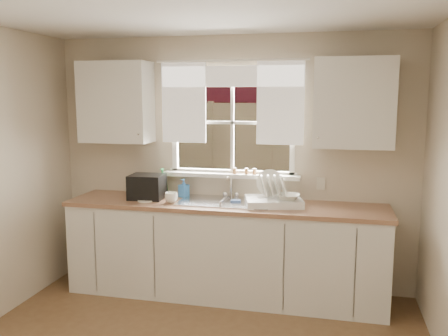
% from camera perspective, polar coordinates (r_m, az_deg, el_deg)
% --- Properties ---
extents(room_walls, '(3.62, 4.02, 2.50)m').
position_cam_1_polar(room_walls, '(2.79, -8.00, -5.45)').
color(room_walls, beige).
rests_on(room_walls, ground).
extents(window, '(1.38, 0.16, 1.06)m').
position_cam_1_polar(window, '(4.71, 0.96, 3.46)').
color(window, white).
rests_on(window, room_walls).
extents(curtains, '(1.50, 0.03, 0.81)m').
position_cam_1_polar(curtains, '(4.65, 0.84, 8.92)').
color(curtains, white).
rests_on(curtains, room_walls).
extents(base_cabinets, '(3.00, 0.62, 0.87)m').
position_cam_1_polar(base_cabinets, '(4.62, 0.09, -9.98)').
color(base_cabinets, silver).
rests_on(base_cabinets, ground).
extents(countertop, '(3.04, 0.65, 0.04)m').
position_cam_1_polar(countertop, '(4.50, 0.09, -4.48)').
color(countertop, '#8D6246').
rests_on(countertop, base_cabinets).
extents(upper_cabinet_left, '(0.70, 0.33, 0.80)m').
position_cam_1_polar(upper_cabinet_left, '(4.90, -12.85, 7.71)').
color(upper_cabinet_left, silver).
rests_on(upper_cabinet_left, room_walls).
extents(upper_cabinet_right, '(0.70, 0.33, 0.80)m').
position_cam_1_polar(upper_cabinet_right, '(4.42, 15.35, 7.54)').
color(upper_cabinet_right, silver).
rests_on(upper_cabinet_right, room_walls).
extents(wall_outlet, '(0.08, 0.01, 0.12)m').
position_cam_1_polar(wall_outlet, '(4.65, 11.57, -1.83)').
color(wall_outlet, beige).
rests_on(wall_outlet, room_walls).
extents(sill_jars, '(0.24, 0.04, 0.06)m').
position_cam_1_polar(sill_jars, '(4.66, 2.56, -0.39)').
color(sill_jars, brown).
rests_on(sill_jars, window).
extents(backyard, '(20.00, 10.00, 6.13)m').
position_cam_1_polar(backyard, '(11.12, 11.30, 16.51)').
color(backyard, '#335421').
rests_on(backyard, ground).
extents(sink, '(0.88, 0.52, 0.40)m').
position_cam_1_polar(sink, '(4.54, 0.18, -5.03)').
color(sink, '#B7B7BC').
rests_on(sink, countertop).
extents(dish_rack, '(0.59, 0.50, 0.32)m').
position_cam_1_polar(dish_rack, '(4.43, 5.95, -3.61)').
color(dish_rack, white).
rests_on(dish_rack, countertop).
extents(bowl, '(0.22, 0.22, 0.05)m').
position_cam_1_polar(bowl, '(4.35, 7.73, -3.48)').
color(bowl, silver).
rests_on(bowl, dish_rack).
extents(soap_bottle_a, '(0.11, 0.12, 0.28)m').
position_cam_1_polar(soap_bottle_a, '(4.84, -7.40, -1.69)').
color(soap_bottle_a, green).
rests_on(soap_bottle_a, countertop).
extents(soap_bottle_b, '(0.11, 0.11, 0.18)m').
position_cam_1_polar(soap_bottle_b, '(4.76, -4.86, -2.41)').
color(soap_bottle_b, '#3578C9').
rests_on(soap_bottle_b, countertop).
extents(soap_bottle_c, '(0.16, 0.16, 0.19)m').
position_cam_1_polar(soap_bottle_c, '(4.85, -8.77, -2.22)').
color(soap_bottle_c, beige).
rests_on(soap_bottle_c, countertop).
extents(saucer, '(0.16, 0.16, 0.01)m').
position_cam_1_polar(saucer, '(4.64, -9.37, -3.87)').
color(saucer, white).
rests_on(saucer, countertop).
extents(cup, '(0.15, 0.15, 0.10)m').
position_cam_1_polar(cup, '(4.52, -6.37, -3.57)').
color(cup, silver).
rests_on(cup, countertop).
extents(black_appliance, '(0.34, 0.30, 0.24)m').
position_cam_1_polar(black_appliance, '(4.72, -9.23, -2.23)').
color(black_appliance, black).
rests_on(black_appliance, countertop).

